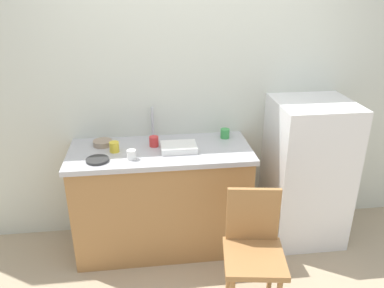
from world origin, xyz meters
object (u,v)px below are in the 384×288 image
object	(u,v)px
cup_red	(154,141)
terracotta_bowl	(103,143)
chair	(253,249)
cup_yellow	(114,147)
dish_tray	(179,147)
refrigerator	(306,172)
hotplate	(97,160)
cup_green	(225,133)
cup_white	(131,155)

from	to	relation	value
cup_red	terracotta_bowl	bearing A→B (deg)	170.94
chair	cup_yellow	distance (m)	1.30
cup_yellow	dish_tray	bearing A→B (deg)	-4.12
refrigerator	hotplate	world-z (taller)	refrigerator
chair	hotplate	world-z (taller)	hotplate
cup_red	chair	bearing A→B (deg)	-53.92
refrigerator	chair	xyz separation A→B (m)	(-0.68, -0.79, -0.13)
terracotta_bowl	cup_red	distance (m)	0.42
cup_green	terracotta_bowl	bearing A→B (deg)	-178.06
refrigerator	chair	bearing A→B (deg)	-131.03
chair	dish_tray	world-z (taller)	dish_tray
cup_white	cup_green	distance (m)	0.85
terracotta_bowl	cup_green	size ratio (longest dim) A/B	1.92
refrigerator	terracotta_bowl	bearing A→B (deg)	175.62
terracotta_bowl	cup_green	distance (m)	1.02
refrigerator	cup_green	xyz separation A→B (m)	(-0.70, 0.17, 0.33)
refrigerator	dish_tray	distance (m)	1.16
hotplate	cup_white	size ratio (longest dim) A/B	2.31
cup_red	cup_white	world-z (taller)	cup_red
terracotta_bowl	cup_green	world-z (taller)	cup_green
hotplate	cup_white	distance (m)	0.25
chair	hotplate	bearing A→B (deg)	158.15
cup_red	cup_yellow	size ratio (longest dim) A/B	1.01
hotplate	cup_yellow	size ratio (longest dim) A/B	2.10
refrigerator	dish_tray	size ratio (longest dim) A/B	4.51
cup_yellow	cup_red	bearing A→B (deg)	12.90
cup_yellow	hotplate	bearing A→B (deg)	-126.18
cup_green	chair	bearing A→B (deg)	-89.20
chair	cup_green	distance (m)	1.06
hotplate	cup_yellow	xyz separation A→B (m)	(0.12, 0.16, 0.03)
cup_white	cup_green	size ratio (longest dim) A/B	0.92
cup_green	cup_yellow	bearing A→B (deg)	-169.38
dish_tray	cup_red	xyz separation A→B (m)	(-0.19, 0.11, 0.02)
cup_red	cup_green	distance (m)	0.62
dish_tray	cup_white	bearing A→B (deg)	-161.95
refrigerator	hotplate	bearing A→B (deg)	-174.55
cup_white	cup_yellow	bearing A→B (deg)	131.19
cup_green	refrigerator	bearing A→B (deg)	-13.43
refrigerator	terracotta_bowl	distance (m)	1.75
refrigerator	cup_yellow	size ratio (longest dim) A/B	15.56
dish_tray	cup_yellow	size ratio (longest dim) A/B	3.45
hotplate	cup_white	bearing A→B (deg)	0.80
cup_green	cup_yellow	size ratio (longest dim) A/B	0.99
terracotta_bowl	hotplate	size ratio (longest dim) A/B	0.90
chair	cup_red	xyz separation A→B (m)	(-0.62, 0.85, 0.46)
terracotta_bowl	cup_green	xyz separation A→B (m)	(1.02, 0.03, 0.02)
refrigerator	cup_white	bearing A→B (deg)	-173.76
refrigerator	dish_tray	world-z (taller)	refrigerator
refrigerator	cup_yellow	distance (m)	1.65
terracotta_bowl	cup_white	xyz separation A→B (m)	(0.24, -0.29, 0.02)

